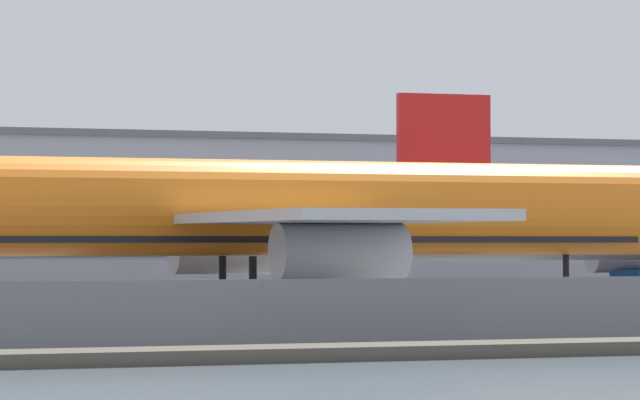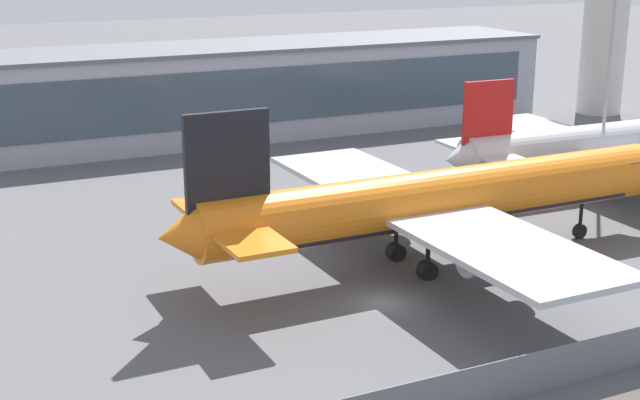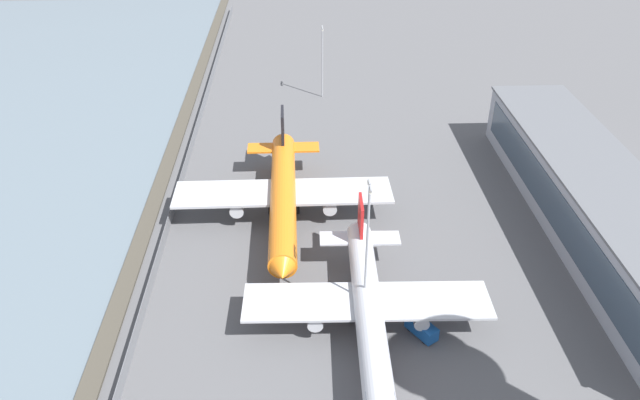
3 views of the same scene
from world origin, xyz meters
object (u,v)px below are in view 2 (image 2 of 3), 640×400
Objects in this scene: baggage_tug at (270,212)px; passenger_jet_silver at (610,143)px; apron_light_mast_apron_east at (609,63)px; ops_van at (567,159)px; cargo_jet_orange at (437,201)px.

passenger_jet_silver is at bearing -7.27° from baggage_tug.
ops_van is at bearing 72.56° from apron_light_mast_apron_east.
apron_light_mast_apron_east reaches higher than passenger_jet_silver.
cargo_jet_orange is 33.03m from passenger_jet_silver.
baggage_tug is 0.13× the size of apron_light_mast_apron_east.
cargo_jet_orange reaches higher than baggage_tug.
apron_light_mast_apron_east is (-1.48, -0.34, 8.77)m from passenger_jet_silver.
passenger_jet_silver is 38.72m from baggage_tug.
apron_light_mast_apron_east is at bearing -8.08° from baggage_tug.
baggage_tug is at bearing 172.73° from passenger_jet_silver.
apron_light_mast_apron_east is (36.71, -5.21, 12.86)m from baggage_tug.
baggage_tug is 0.59× the size of ops_van.
cargo_jet_orange reaches higher than passenger_jet_silver.
ops_van is (1.12, 7.95, -3.62)m from passenger_jet_silver.
ops_van reaches higher than baggage_tug.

